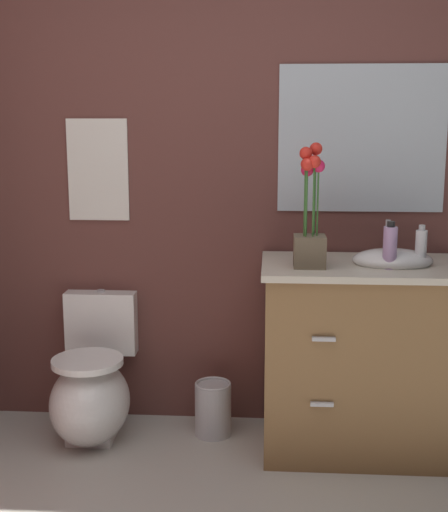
% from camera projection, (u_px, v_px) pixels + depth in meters
% --- Properties ---
extents(wall_back, '(4.07, 0.05, 2.50)m').
position_uv_depth(wall_back, '(269.00, 180.00, 3.45)').
color(wall_back, brown).
rests_on(wall_back, ground_plane).
extents(toilet, '(0.38, 0.59, 0.69)m').
position_uv_depth(toilet, '(92.00, 390.00, 3.41)').
color(toilet, white).
rests_on(toilet, ground_plane).
extents(vanity_cabinet, '(0.94, 0.56, 1.08)m').
position_uv_depth(vanity_cabinet, '(362.00, 356.00, 3.26)').
color(vanity_cabinet, brown).
rests_on(vanity_cabinet, ground_plane).
extents(flower_vase, '(0.14, 0.14, 0.55)m').
position_uv_depth(flower_vase, '(310.00, 226.00, 3.08)').
color(flower_vase, brown).
rests_on(flower_vase, vanity_cabinet).
extents(soap_bottle, '(0.05, 0.05, 0.19)m').
position_uv_depth(soap_bottle, '(421.00, 248.00, 3.10)').
color(soap_bottle, white).
rests_on(soap_bottle, vanity_cabinet).
extents(lotion_bottle, '(0.06, 0.06, 0.21)m').
position_uv_depth(lotion_bottle, '(390.00, 247.00, 3.06)').
color(lotion_bottle, '#B28CBF').
rests_on(lotion_bottle, vanity_cabinet).
extents(trash_bin, '(0.18, 0.18, 0.27)m').
position_uv_depth(trash_bin, '(213.00, 408.00, 3.46)').
color(trash_bin, '#B7B7BC').
rests_on(trash_bin, ground_plane).
extents(wall_poster, '(0.30, 0.01, 0.50)m').
position_uv_depth(wall_poster, '(98.00, 170.00, 3.47)').
color(wall_poster, silver).
extents(wall_mirror, '(0.80, 0.01, 0.70)m').
position_uv_depth(wall_mirror, '(362.00, 139.00, 3.36)').
color(wall_mirror, '#B2BCC6').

